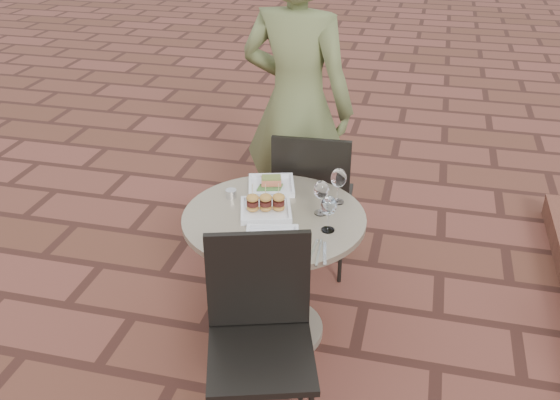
% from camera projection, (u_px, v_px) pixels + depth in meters
% --- Properties ---
extents(ground, '(60.00, 60.00, 0.00)m').
position_uv_depth(ground, '(277.00, 340.00, 3.33)').
color(ground, '#5A2D23').
rests_on(ground, ground).
extents(cafe_table, '(0.90, 0.90, 0.73)m').
position_uv_depth(cafe_table, '(274.00, 257.00, 3.16)').
color(cafe_table, gray).
rests_on(cafe_table, ground).
extents(chair_far, '(0.47, 0.47, 0.93)m').
position_uv_depth(chair_far, '(312.00, 192.00, 3.64)').
color(chair_far, black).
rests_on(chair_far, ground).
extents(chair_near, '(0.55, 0.55, 0.93)m').
position_uv_depth(chair_near, '(260.00, 323.00, 2.61)').
color(chair_near, black).
rests_on(chair_near, ground).
extents(diner, '(0.78, 0.59, 1.93)m').
position_uv_depth(diner, '(297.00, 107.00, 3.71)').
color(diner, '#565E33').
rests_on(diner, ground).
extents(plate_salmon, '(0.29, 0.29, 0.07)m').
position_uv_depth(plate_salmon, '(271.00, 185.00, 3.29)').
color(plate_salmon, white).
rests_on(plate_salmon, cafe_table).
extents(plate_sliders, '(0.31, 0.31, 0.16)m').
position_uv_depth(plate_sliders, '(266.00, 206.00, 3.05)').
color(plate_sliders, white).
rests_on(plate_sliders, cafe_table).
extents(plate_tuna, '(0.29, 0.29, 0.03)m').
position_uv_depth(plate_tuna, '(272.00, 240.00, 2.82)').
color(plate_tuna, white).
rests_on(plate_tuna, cafe_table).
extents(wine_glass_right, '(0.08, 0.08, 0.18)m').
position_uv_depth(wine_glass_right, '(329.00, 207.00, 2.86)').
color(wine_glass_right, white).
rests_on(wine_glass_right, cafe_table).
extents(wine_glass_mid, '(0.08, 0.08, 0.18)m').
position_uv_depth(wine_glass_mid, '(321.00, 191.00, 3.00)').
color(wine_glass_mid, white).
rests_on(wine_glass_mid, cafe_table).
extents(wine_glass_far, '(0.08, 0.08, 0.19)m').
position_uv_depth(wine_glass_far, '(339.00, 179.00, 3.10)').
color(wine_glass_far, white).
rests_on(wine_glass_far, cafe_table).
extents(steel_ramekin, '(0.07, 0.07, 0.04)m').
position_uv_depth(steel_ramekin, '(231.00, 194.00, 3.20)').
color(steel_ramekin, silver).
rests_on(steel_ramekin, cafe_table).
extents(cutlery_set, '(0.12, 0.23, 0.00)m').
position_uv_depth(cutlery_set, '(319.00, 252.00, 2.75)').
color(cutlery_set, silver).
rests_on(cutlery_set, cafe_table).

